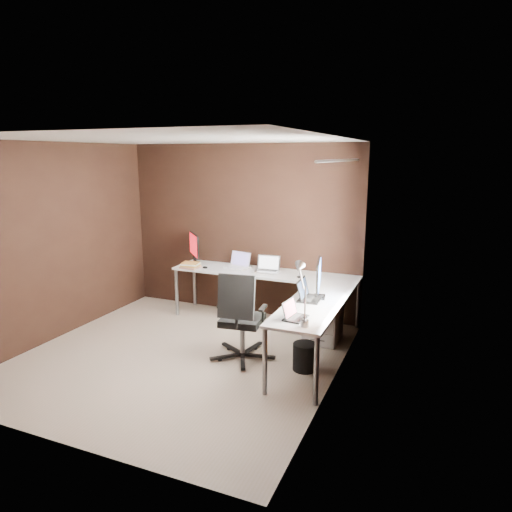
{
  "coord_description": "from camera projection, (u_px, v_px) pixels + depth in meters",
  "views": [
    {
      "loc": [
        2.75,
        -4.27,
        2.33
      ],
      "look_at": [
        0.58,
        0.95,
        1.08
      ],
      "focal_mm": 32.0,
      "sensor_mm": 36.0,
      "label": 1
    }
  ],
  "objects": [
    {
      "name": "room",
      "position": [
        206.0,
        253.0,
        5.04
      ],
      "size": [
        3.6,
        3.6,
        2.5
      ],
      "color": "tan",
      "rests_on": "ground"
    },
    {
      "name": "desk",
      "position": [
        278.0,
        287.0,
        5.86
      ],
      "size": [
        2.65,
        2.25,
        0.73
      ],
      "color": "white",
      "rests_on": "ground"
    },
    {
      "name": "drawer_pedestal",
      "position": [
        323.0,
        318.0,
        5.82
      ],
      "size": [
        0.42,
        0.5,
        0.6
      ],
      "primitive_type": "cube",
      "color": "white",
      "rests_on": "ground"
    },
    {
      "name": "monitor_left",
      "position": [
        194.0,
        247.0,
        6.84
      ],
      "size": [
        0.37,
        0.41,
        0.46
      ],
      "rotation": [
        0.0,
        0.0,
        -0.84
      ],
      "color": "black",
      "rests_on": "desk"
    },
    {
      "name": "monitor_right",
      "position": [
        319.0,
        277.0,
        5.2
      ],
      "size": [
        0.17,
        0.53,
        0.44
      ],
      "rotation": [
        0.0,
        0.0,
        1.78
      ],
      "color": "black",
      "rests_on": "desk"
    },
    {
      "name": "laptop_white",
      "position": [
        238.0,
        264.0,
        6.64
      ],
      "size": [
        0.37,
        0.3,
        0.22
      ],
      "rotation": [
        0.0,
        0.0,
        -0.2
      ],
      "color": "white",
      "rests_on": "desk"
    },
    {
      "name": "laptop_silver",
      "position": [
        268.0,
        268.0,
        6.41
      ],
      "size": [
        0.35,
        0.26,
        0.22
      ],
      "rotation": [
        0.0,
        0.0,
        0.09
      ],
      "color": "silver",
      "rests_on": "desk"
    },
    {
      "name": "laptop_black_big",
      "position": [
        308.0,
        295.0,
        5.18
      ],
      "size": [
        0.25,
        0.35,
        0.23
      ],
      "rotation": [
        0.0,
        0.0,
        1.6
      ],
      "color": "black",
      "rests_on": "desk"
    },
    {
      "name": "laptop_black_small",
      "position": [
        293.0,
        314.0,
        4.57
      ],
      "size": [
        0.22,
        0.29,
        0.18
      ],
      "rotation": [
        0.0,
        0.0,
        1.46
      ],
      "color": "black",
      "rests_on": "desk"
    },
    {
      "name": "book_stack",
      "position": [
        190.0,
        265.0,
        6.62
      ],
      "size": [
        0.27,
        0.22,
        0.08
      ],
      "rotation": [
        0.0,
        0.0,
        0.06
      ],
      "color": "#9F6C55",
      "rests_on": "desk"
    },
    {
      "name": "mouse_left",
      "position": [
        205.0,
        267.0,
        6.58
      ],
      "size": [
        0.09,
        0.07,
        0.03
      ],
      "primitive_type": "ellipsoid",
      "rotation": [
        0.0,
        0.0,
        0.18
      ],
      "color": "black",
      "rests_on": "desk"
    },
    {
      "name": "mouse_corner",
      "position": [
        300.0,
        277.0,
        6.07
      ],
      "size": [
        0.08,
        0.05,
        0.03
      ],
      "primitive_type": "ellipsoid",
      "rotation": [
        0.0,
        0.0,
        -0.07
      ],
      "color": "black",
      "rests_on": "desk"
    },
    {
      "name": "desk_lamp",
      "position": [
        301.0,
        285.0,
        4.36
      ],
      "size": [
        0.19,
        0.23,
        0.62
      ],
      "rotation": [
        0.0,
        0.0,
        0.19
      ],
      "color": "slate",
      "rests_on": "desk"
    },
    {
      "name": "office_chair",
      "position": [
        241.0,
        334.0,
        5.28
      ],
      "size": [
        0.59,
        0.6,
        1.06
      ],
      "rotation": [
        0.0,
        0.0,
        0.13
      ],
      "color": "black",
      "rests_on": "ground"
    },
    {
      "name": "wastebasket",
      "position": [
        305.0,
        357.0,
        5.04
      ],
      "size": [
        0.33,
        0.33,
        0.31
      ],
      "primitive_type": "cylinder",
      "rotation": [
        0.0,
        0.0,
        -0.29
      ],
      "color": "black",
      "rests_on": "ground"
    }
  ]
}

